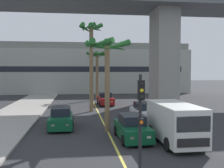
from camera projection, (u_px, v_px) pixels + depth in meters
lane_stripe_center at (99, 114)px, 26.42m from camera, size 0.14×56.00×0.01m
bridge_overpass at (101, 2)px, 33.48m from camera, size 73.42×8.00×16.49m
pier_building_backdrop at (88, 69)px, 52.43m from camera, size 39.09×8.04×9.54m
car_queue_front at (105, 99)px, 33.60m from camera, size 1.96×4.16×1.56m
car_queue_second at (132, 128)px, 16.69m from camera, size 1.93×4.15×1.56m
car_queue_third at (144, 112)px, 22.87m from camera, size 1.87×4.12×1.56m
car_queue_fourth at (61, 119)px, 19.99m from camera, size 1.91×4.14×1.56m
delivery_van at (175, 122)px, 15.79m from camera, size 2.18×5.26×2.36m
traffic_light_median_near at (141, 113)px, 10.07m from camera, size 0.24×0.37×4.20m
palm_tree_near_median at (107, 55)px, 18.54m from camera, size 3.35×3.44×6.59m
palm_tree_mid_median at (91, 45)px, 27.81m from camera, size 2.62×2.68×9.38m
palm_tree_far_median at (97, 61)px, 39.34m from camera, size 3.31×3.31×7.22m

